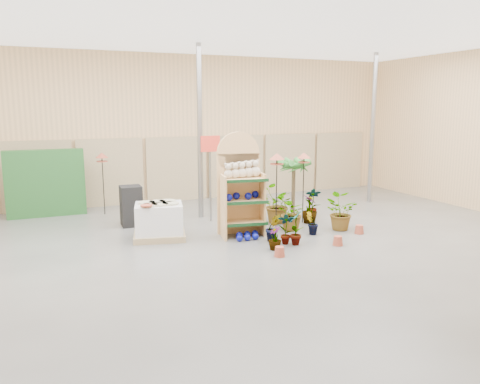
% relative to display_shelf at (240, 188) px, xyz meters
% --- Properties ---
extents(room, '(15.20, 12.10, 4.70)m').
position_rel_display_shelf_xyz_m(room, '(-0.31, -0.61, 1.13)').
color(room, '#545452').
rests_on(room, ground).
extents(display_shelf, '(1.08, 0.78, 2.37)m').
position_rel_display_shelf_xyz_m(display_shelf, '(0.00, 0.00, 0.00)').
color(display_shelf, tan).
rests_on(display_shelf, ground).
extents(teddy_bears, '(0.88, 0.24, 0.39)m').
position_rel_display_shelf_xyz_m(teddy_bears, '(0.04, -0.11, 0.42)').
color(teddy_bears, beige).
rests_on(teddy_bears, display_shelf).
extents(gazing_balls_shelf, '(0.87, 0.30, 0.17)m').
position_rel_display_shelf_xyz_m(gazing_balls_shelf, '(0.00, -0.13, -0.15)').
color(gazing_balls_shelf, '#090F85').
rests_on(gazing_balls_shelf, display_shelf).
extents(gazing_balls_floor, '(0.63, 0.39, 0.15)m').
position_rel_display_shelf_xyz_m(gazing_balls_floor, '(-0.01, -0.45, -1.01)').
color(gazing_balls_floor, '#090F85').
rests_on(gazing_balls_floor, ground).
extents(pallet_stack, '(1.30, 1.16, 0.83)m').
position_rel_display_shelf_xyz_m(pallet_stack, '(-1.81, 0.35, -0.68)').
color(pallet_stack, '#9B8661').
rests_on(pallet_stack, ground).
extents(charcoal_planters, '(0.50, 0.50, 1.00)m').
position_rel_display_shelf_xyz_m(charcoal_planters, '(-2.18, 1.77, -0.58)').
color(charcoal_planters, black).
rests_on(charcoal_planters, ground).
extents(trellis_stock, '(2.00, 0.30, 1.80)m').
position_rel_display_shelf_xyz_m(trellis_stock, '(-4.11, 3.68, -0.18)').
color(trellis_stock, '#205523').
rests_on(trellis_stock, ground).
extents(offer_sign, '(0.50, 0.08, 2.20)m').
position_rel_display_shelf_xyz_m(offer_sign, '(-0.21, 1.45, 0.49)').
color(offer_sign, gray).
rests_on(offer_sign, ground).
extents(bird_table_front, '(0.34, 0.34, 1.91)m').
position_rel_display_shelf_xyz_m(bird_table_front, '(0.65, -0.55, 0.69)').
color(bird_table_front, black).
rests_on(bird_table_front, ground).
extents(bird_table_right, '(0.34, 0.34, 1.79)m').
position_rel_display_shelf_xyz_m(bird_table_right, '(1.90, 0.40, 0.58)').
color(bird_table_right, black).
rests_on(bird_table_right, ground).
extents(bird_table_back, '(0.34, 0.34, 1.70)m').
position_rel_display_shelf_xyz_m(bird_table_back, '(-2.66, 3.30, 0.50)').
color(bird_table_back, black).
rests_on(bird_table_back, ground).
extents(palm, '(0.70, 0.70, 1.69)m').
position_rel_display_shelf_xyz_m(palm, '(1.90, 0.91, 0.35)').
color(palm, '#4F4029').
rests_on(palm, ground).
extents(potted_plant_0, '(0.44, 0.40, 0.69)m').
position_rel_display_shelf_xyz_m(potted_plant_0, '(0.61, -1.12, -0.74)').
color(potted_plant_0, '#2E7B2C').
rests_on(potted_plant_0, ground).
extents(potted_plant_1, '(0.40, 0.36, 0.61)m').
position_rel_display_shelf_xyz_m(potted_plant_1, '(0.45, -0.82, -0.77)').
color(potted_plant_1, '#2E7B2C').
rests_on(potted_plant_1, ground).
extents(potted_plant_2, '(1.00, 0.99, 0.84)m').
position_rel_display_shelf_xyz_m(potted_plant_2, '(1.26, -0.15, -0.66)').
color(potted_plant_2, '#2E7B2C').
rests_on(potted_plant_2, ground).
extents(potted_plant_3, '(0.43, 0.43, 0.72)m').
position_rel_display_shelf_xyz_m(potted_plant_3, '(2.04, 0.30, -0.72)').
color(potted_plant_3, '#2E7B2C').
rests_on(potted_plant_3, ground).
extents(potted_plant_4, '(0.50, 0.43, 0.80)m').
position_rel_display_shelf_xyz_m(potted_plant_4, '(2.46, 0.85, -0.68)').
color(potted_plant_4, '#2E7B2C').
rests_on(potted_plant_4, ground).
extents(potted_plant_6, '(0.97, 0.88, 0.96)m').
position_rel_display_shelf_xyz_m(potted_plant_6, '(1.24, 0.63, -0.60)').
color(potted_plant_6, '#2E7B2C').
rests_on(potted_plant_6, ground).
extents(potted_plant_7, '(0.31, 0.31, 0.49)m').
position_rel_display_shelf_xyz_m(potted_plant_7, '(0.21, -1.39, -0.83)').
color(potted_plant_7, '#2E7B2C').
rests_on(potted_plant_7, ground).
extents(potted_plant_8, '(0.48, 0.49, 0.78)m').
position_rel_display_shelf_xyz_m(potted_plant_8, '(0.78, -1.24, -0.69)').
color(potted_plant_8, '#2E7B2C').
rests_on(potted_plant_8, ground).
extents(potted_plant_9, '(0.30, 0.25, 0.54)m').
position_rel_display_shelf_xyz_m(potted_plant_9, '(1.51, -0.69, -0.81)').
color(potted_plant_9, '#2E7B2C').
rests_on(potted_plant_9, ground).
extents(potted_plant_10, '(0.96, 1.00, 0.87)m').
position_rel_display_shelf_xyz_m(potted_plant_10, '(2.34, -0.54, -0.65)').
color(potted_plant_10, '#2E7B2C').
rests_on(potted_plant_10, ground).
extents(potted_plant_11, '(0.39, 0.39, 0.59)m').
position_rel_display_shelf_xyz_m(potted_plant_11, '(0.72, 0.83, -0.78)').
color(potted_plant_11, '#2E7B2C').
rests_on(potted_plant_11, ground).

